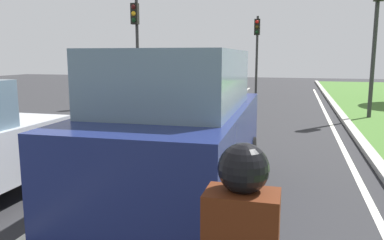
{
  "coord_description": "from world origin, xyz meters",
  "views": [
    {
      "loc": [
        2.44,
        3.05,
        2.2
      ],
      "look_at": [
        0.88,
        8.82,
        1.2
      ],
      "focal_mm": 35.91,
      "sensor_mm": 36.0,
      "label": 1
    }
  ],
  "objects_px": {
    "traffic_light_far_median": "(257,41)",
    "car_suv_ahead": "(179,128)",
    "traffic_light_overhead_left": "(136,33)",
    "traffic_light_near_right": "(377,18)",
    "rider_person": "(242,240)"
  },
  "relations": [
    {
      "from": "traffic_light_overhead_left",
      "to": "rider_person",
      "type": "bearing_deg",
      "value": -64.65
    },
    {
      "from": "car_suv_ahead",
      "to": "traffic_light_near_right",
      "type": "distance_m",
      "value": 10.45
    },
    {
      "from": "traffic_light_overhead_left",
      "to": "traffic_light_far_median",
      "type": "bearing_deg",
      "value": 55.01
    },
    {
      "from": "traffic_light_overhead_left",
      "to": "traffic_light_far_median",
      "type": "height_order",
      "value": "traffic_light_overhead_left"
    },
    {
      "from": "car_suv_ahead",
      "to": "rider_person",
      "type": "distance_m",
      "value": 3.48
    },
    {
      "from": "rider_person",
      "to": "traffic_light_overhead_left",
      "type": "height_order",
      "value": "traffic_light_overhead_left"
    },
    {
      "from": "rider_person",
      "to": "traffic_light_overhead_left",
      "type": "distance_m",
      "value": 15.77
    },
    {
      "from": "traffic_light_far_median",
      "to": "car_suv_ahead",
      "type": "bearing_deg",
      "value": -87.75
    },
    {
      "from": "car_suv_ahead",
      "to": "traffic_light_overhead_left",
      "type": "bearing_deg",
      "value": 114.51
    },
    {
      "from": "rider_person",
      "to": "traffic_light_overhead_left",
      "type": "relative_size",
      "value": 0.24
    },
    {
      "from": "traffic_light_near_right",
      "to": "traffic_light_far_median",
      "type": "relative_size",
      "value": 1.14
    },
    {
      "from": "traffic_light_overhead_left",
      "to": "traffic_light_far_median",
      "type": "relative_size",
      "value": 1.07
    },
    {
      "from": "rider_person",
      "to": "car_suv_ahead",
      "type": "bearing_deg",
      "value": 112.47
    },
    {
      "from": "car_suv_ahead",
      "to": "traffic_light_far_median",
      "type": "xyz_separation_m",
      "value": [
        -0.69,
        17.58,
        1.9
      ]
    },
    {
      "from": "traffic_light_near_right",
      "to": "traffic_light_overhead_left",
      "type": "xyz_separation_m",
      "value": [
        -9.49,
        1.62,
        -0.26
      ]
    }
  ]
}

